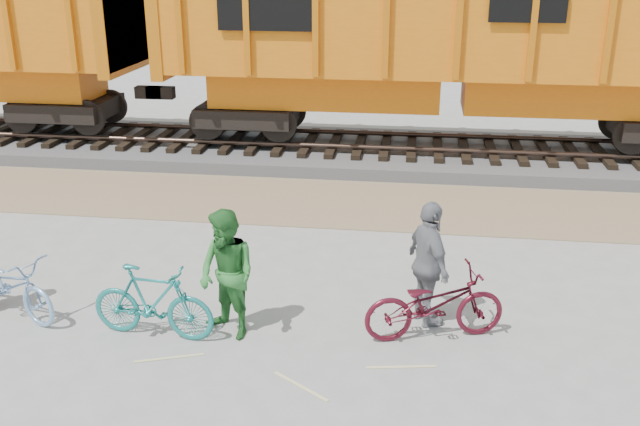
# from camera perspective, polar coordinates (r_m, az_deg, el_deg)

# --- Properties ---
(ground) EXTENTS (120.00, 120.00, 0.00)m
(ground) POSITION_cam_1_polar(r_m,az_deg,el_deg) (10.05, -4.99, -9.52)
(ground) COLOR #9E9E99
(ground) RESTS_ON ground
(gravel_strip) EXTENTS (120.00, 3.00, 0.02)m
(gravel_strip) POSITION_cam_1_polar(r_m,az_deg,el_deg) (14.98, -0.42, 0.92)
(gravel_strip) COLOR #907659
(gravel_strip) RESTS_ON ground
(ballast_bed) EXTENTS (120.00, 4.00, 0.30)m
(ballast_bed) POSITION_cam_1_polar(r_m,az_deg,el_deg) (18.26, 1.16, 4.96)
(ballast_bed) COLOR slate
(ballast_bed) RESTS_ON ground
(track) EXTENTS (120.00, 2.60, 0.24)m
(track) POSITION_cam_1_polar(r_m,az_deg,el_deg) (18.17, 1.16, 5.94)
(track) COLOR black
(track) RESTS_ON ballast_bed
(hopper_car_center) EXTENTS (14.00, 3.13, 4.65)m
(hopper_car_center) POSITION_cam_1_polar(r_m,az_deg,el_deg) (17.61, 10.72, 13.53)
(hopper_car_center) COLOR black
(hopper_car_center) RESTS_ON track
(bicycle_blue) EXTENTS (1.93, 1.32, 0.96)m
(bicycle_blue) POSITION_cam_1_polar(r_m,az_deg,el_deg) (11.17, -23.55, -5.29)
(bicycle_blue) COLOR #85B0DB
(bicycle_blue) RESTS_ON ground
(bicycle_teal) EXTENTS (1.78, 0.64, 1.05)m
(bicycle_teal) POSITION_cam_1_polar(r_m,az_deg,el_deg) (9.95, -13.25, -6.94)
(bicycle_teal) COLOR #1D7D79
(bicycle_teal) RESTS_ON ground
(bicycle_maroon) EXTENTS (2.04, 1.19, 1.01)m
(bicycle_maroon) POSITION_cam_1_polar(r_m,az_deg,el_deg) (9.79, 9.15, -7.20)
(bicycle_maroon) COLOR #4D0F1C
(bicycle_maroon) RESTS_ON ground
(person_man) EXTENTS (1.11, 1.06, 1.80)m
(person_man) POSITION_cam_1_polar(r_m,az_deg,el_deg) (9.66, -7.44, -4.92)
(person_man) COLOR #2C722F
(person_man) RESTS_ON ground
(person_woman) EXTENTS (0.86, 1.15, 1.82)m
(person_woman) POSITION_cam_1_polar(r_m,az_deg,el_deg) (9.98, 8.68, -4.07)
(person_woman) COLOR slate
(person_woman) RESTS_ON ground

